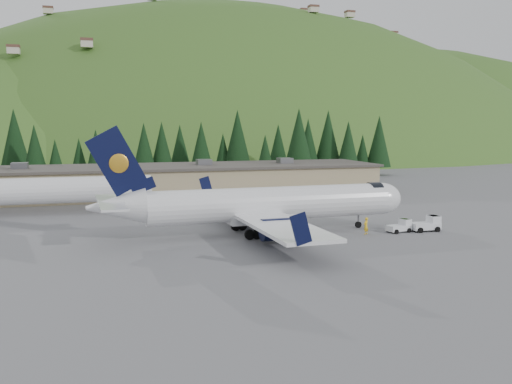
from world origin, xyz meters
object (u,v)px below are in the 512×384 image
object	(u,v)px
second_airliner	(48,190)
baggage_tug_b	(427,224)
airliner	(262,205)
ramp_worker	(366,226)
terminal_building	(176,180)
baggage_tug_a	(400,226)

from	to	relation	value
second_airliner	baggage_tug_b	world-z (taller)	second_airliner
airliner	baggage_tug_b	size ratio (longest dim) A/B	10.94
second_airliner	baggage_tug_b	bearing A→B (deg)	-31.19
baggage_tug_b	ramp_worker	size ratio (longest dim) A/B	1.74
second_airliner	ramp_worker	distance (m)	43.31
airliner	baggage_tug_b	xyz separation A→B (m)	(18.73, -3.75, -2.44)
second_airliner	terminal_building	xyz separation A→B (m)	(19.91, 16.00, -0.70)
second_airliner	terminal_building	bearing A→B (deg)	38.78
airliner	baggage_tug_a	size ratio (longest dim) A/B	12.32
baggage_tug_a	terminal_building	bearing A→B (deg)	104.64
baggage_tug_a	baggage_tug_b	bearing A→B (deg)	-16.08
airliner	terminal_building	xyz separation A→B (m)	(-3.94, 38.03, -0.60)
terminal_building	ramp_worker	size ratio (longest dim) A/B	37.07
second_airliner	baggage_tug_b	xyz separation A→B (m)	(42.59, -25.78, -2.53)
airliner	ramp_worker	bearing A→B (deg)	-19.45
baggage_tug_b	ramp_worker	distance (m)	7.73
second_airliner	airliner	bearing A→B (deg)	-42.72
baggage_tug_b	terminal_building	size ratio (longest dim) A/B	0.05
airliner	second_airliner	xyz separation A→B (m)	(-23.86, 22.03, 0.10)
airliner	ramp_worker	world-z (taller)	airliner
second_airliner	ramp_worker	bearing A→B (deg)	-36.26
airliner	ramp_worker	size ratio (longest dim) A/B	19.01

